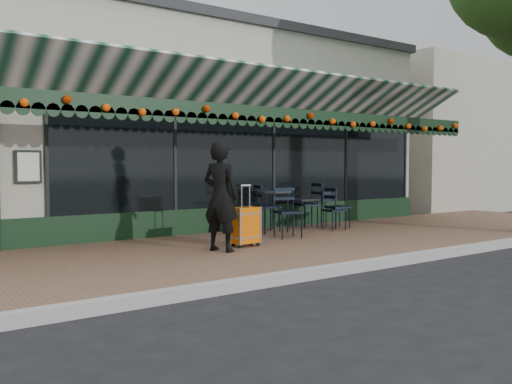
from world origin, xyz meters
TOP-DOWN VIEW (x-y plane):
  - ground at (0.00, 0.00)m, footprint 80.00×80.00m
  - sidewalk at (0.00, 2.00)m, footprint 18.00×4.00m
  - curb at (0.00, -0.08)m, footprint 18.00×0.16m
  - restaurant_building at (0.00, 7.84)m, footprint 12.00×9.60m
  - neighbor_building_right at (13.00, 8.00)m, footprint 12.00×8.00m
  - woman at (-1.28, 1.82)m, footprint 0.64×0.76m
  - suitcase at (-0.67, 2.01)m, footprint 0.48×0.30m
  - cafe_table_a at (1.83, 3.46)m, footprint 0.52×0.52m
  - cafe_table_b at (0.79, 3.35)m, footprint 0.69×0.69m
  - chair_a_left at (1.99, 3.47)m, footprint 0.58×0.58m
  - chair_a_right at (2.47, 3.05)m, footprint 0.51×0.51m
  - chair_a_front at (2.14, 2.81)m, footprint 0.46×0.46m
  - chair_b_left at (0.20, 3.36)m, footprint 0.54×0.54m
  - chair_b_right at (0.92, 3.54)m, footprint 0.60×0.60m
  - chair_b_front at (0.59, 2.44)m, footprint 0.59×0.59m

SIDE VIEW (x-z plane):
  - ground at x=0.00m, z-range 0.00..0.00m
  - sidewalk at x=0.00m, z-range 0.00..0.15m
  - curb at x=0.00m, z-range 0.00..0.15m
  - suitcase at x=-0.67m, z-range -0.02..1.02m
  - chair_a_front at x=2.14m, z-range 0.15..0.97m
  - chair_b_left at x=0.20m, z-range 0.15..1.03m
  - chair_a_right at x=2.47m, z-range 0.15..1.04m
  - chair_b_front at x=0.59m, z-range 0.15..1.11m
  - chair_b_right at x=0.92m, z-range 0.15..1.13m
  - chair_a_left at x=1.99m, z-range 0.15..1.14m
  - cafe_table_a at x=1.83m, z-range 0.41..1.05m
  - cafe_table_b at x=0.79m, z-range 0.49..1.34m
  - woman at x=-1.28m, z-range 0.15..1.91m
  - restaurant_building at x=0.00m, z-range 0.02..4.52m
  - neighbor_building_right at x=13.00m, z-range 0.00..4.80m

